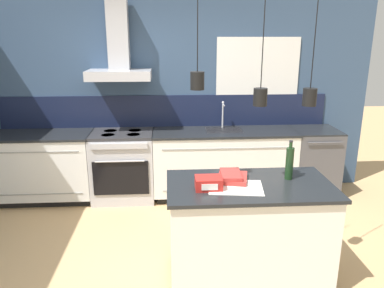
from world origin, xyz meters
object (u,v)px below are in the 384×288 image
at_px(bottle_on_island, 289,163).
at_px(red_supply_box, 209,183).
at_px(oven_range, 123,166).
at_px(book_stack, 232,177).
at_px(dishwasher, 313,161).

bearing_deg(bottle_on_island, red_supply_box, -166.43).
xyz_separation_m(oven_range, book_stack, (1.15, -1.73, 0.49)).
bearing_deg(red_supply_box, dishwasher, 49.14).
xyz_separation_m(bottle_on_island, red_supply_box, (-0.72, -0.17, -0.10)).
bearing_deg(dishwasher, bottle_on_island, -118.13).
distance_m(oven_range, red_supply_box, 2.18).
bearing_deg(bottle_on_island, book_stack, -179.45).
relative_size(oven_range, red_supply_box, 4.17).
relative_size(bottle_on_island, book_stack, 1.02).
relative_size(dishwasher, bottle_on_island, 2.60).
xyz_separation_m(bottle_on_island, book_stack, (-0.50, -0.00, -0.12)).
bearing_deg(oven_range, book_stack, -56.49).
bearing_deg(book_stack, oven_range, 123.51).
xyz_separation_m(oven_range, bottle_on_island, (1.65, -1.73, 0.60)).
distance_m(oven_range, book_stack, 2.13).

